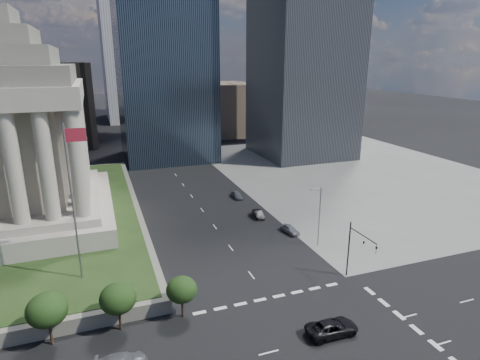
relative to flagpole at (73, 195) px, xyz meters
name	(u,v)px	position (x,y,z in m)	size (l,w,h in m)	color
ground	(160,154)	(21.83, 76.00, -13.11)	(500.00, 500.00, 0.00)	black
sidewalk_ne	(357,172)	(67.83, 36.00, -13.10)	(68.00, 90.00, 0.03)	slate
flagpole	(73,195)	(0.00, 0.00, 0.00)	(2.52, 0.24, 20.00)	slate
midrise_glass	(163,56)	(23.83, 71.00, 16.89)	(26.00, 26.00, 60.00)	black
building_filler_ne	(226,108)	(53.83, 106.00, -3.11)	(20.00, 30.00, 20.00)	brown
building_filler_nw	(58,104)	(-8.17, 106.00, 0.89)	(24.00, 30.00, 28.00)	brown
traffic_signal_ne	(357,246)	(34.33, -10.30, -7.86)	(0.30, 5.74, 8.00)	black
street_lamp_north	(319,213)	(35.16, 1.00, -7.45)	(2.13, 0.22, 10.00)	slate
pickup_truck	(332,328)	(25.50, -18.69, -12.30)	(5.86, 2.70, 1.63)	black
parked_sedan_near	(290,229)	(33.33, 6.92, -12.42)	(4.06, 1.64, 1.38)	gray
parked_sedan_mid	(258,214)	(30.83, 15.40, -12.44)	(1.42, 4.07, 1.34)	black
parked_sedan_far	(237,195)	(30.83, 27.48, -12.41)	(1.66, 4.12, 1.40)	#5C5E63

